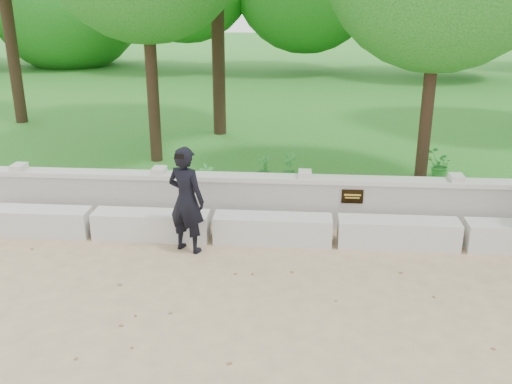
# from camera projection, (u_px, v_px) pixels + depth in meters

# --- Properties ---
(ground) EXTENTS (80.00, 80.00, 0.00)m
(ground) POSITION_uv_depth(u_px,v_px,m) (341.00, 305.00, 7.43)
(ground) COLOR tan
(ground) RESTS_ON ground
(lawn) EXTENTS (40.00, 22.00, 0.25)m
(lawn) POSITION_uv_depth(u_px,v_px,m) (318.00, 100.00, 20.54)
(lawn) COLOR #24661E
(lawn) RESTS_ON ground
(concrete_bench) EXTENTS (11.90, 0.45, 0.45)m
(concrete_bench) POSITION_uv_depth(u_px,v_px,m) (335.00, 231.00, 9.14)
(concrete_bench) COLOR beige
(concrete_bench) RESTS_ON ground
(parapet_wall) EXTENTS (12.50, 0.35, 0.90)m
(parapet_wall) POSITION_uv_depth(u_px,v_px,m) (333.00, 202.00, 9.72)
(parapet_wall) COLOR beige
(parapet_wall) RESTS_ON ground
(man_main) EXTENTS (0.72, 0.68, 1.69)m
(man_main) POSITION_uv_depth(u_px,v_px,m) (186.00, 200.00, 8.72)
(man_main) COLOR black
(man_main) RESTS_ON ground
(shrub_a) EXTENTS (0.39, 0.39, 0.62)m
(shrub_a) POSITION_uv_depth(u_px,v_px,m) (208.00, 180.00, 10.52)
(shrub_a) COLOR #2F8A30
(shrub_a) RESTS_ON lawn
(shrub_b) EXTENTS (0.33, 0.39, 0.64)m
(shrub_b) POSITION_uv_depth(u_px,v_px,m) (288.00, 169.00, 11.12)
(shrub_b) COLOR #2F8A30
(shrub_b) RESTS_ON lawn
(shrub_c) EXTENTS (0.65, 0.60, 0.59)m
(shrub_c) POSITION_uv_depth(u_px,v_px,m) (439.00, 165.00, 11.48)
(shrub_c) COLOR #2F8A30
(shrub_c) RESTS_ON lawn
(shrub_d) EXTENTS (0.42, 0.43, 0.58)m
(shrub_d) POSITION_uv_depth(u_px,v_px,m) (264.00, 169.00, 11.25)
(shrub_d) COLOR #2F8A30
(shrub_d) RESTS_ON lawn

